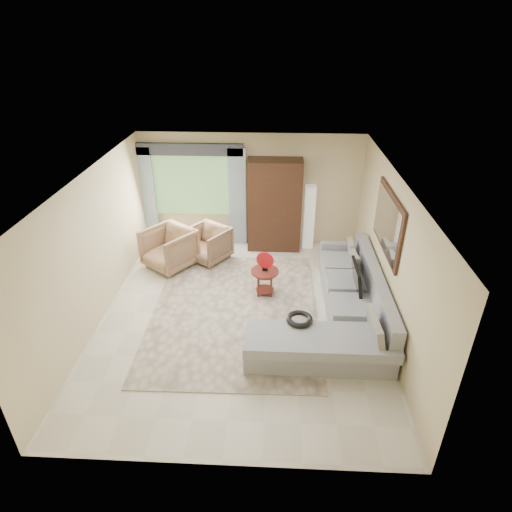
# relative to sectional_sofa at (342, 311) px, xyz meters

# --- Properties ---
(ground) EXTENTS (6.00, 6.00, 0.00)m
(ground) POSITION_rel_sectional_sofa_xyz_m (-1.78, 0.18, -0.28)
(ground) COLOR silver
(ground) RESTS_ON ground
(area_rug) EXTENTS (3.05, 4.04, 0.02)m
(area_rug) POSITION_rel_sectional_sofa_xyz_m (-1.91, 0.30, -0.27)
(area_rug) COLOR beige
(area_rug) RESTS_ON ground
(sectional_sofa) EXTENTS (2.30, 3.46, 0.90)m
(sectional_sofa) POSITION_rel_sectional_sofa_xyz_m (0.00, 0.00, 0.00)
(sectional_sofa) COLOR #A0A2A8
(sectional_sofa) RESTS_ON ground
(tv_screen) EXTENTS (0.14, 0.74, 0.48)m
(tv_screen) POSITION_rel_sectional_sofa_xyz_m (0.27, 0.44, 0.44)
(tv_screen) COLOR black
(tv_screen) RESTS_ON sectional_sofa
(garden_hose) EXTENTS (0.43, 0.43, 0.09)m
(garden_hose) POSITION_rel_sectional_sofa_xyz_m (-0.78, -0.60, 0.26)
(garden_hose) COLOR black
(garden_hose) RESTS_ON sectional_sofa
(coffee_table) EXTENTS (0.53, 0.53, 0.53)m
(coffee_table) POSITION_rel_sectional_sofa_xyz_m (-1.38, 0.89, -0.00)
(coffee_table) COLOR #441612
(coffee_table) RESTS_ON ground
(red_disc) EXTENTS (0.33, 0.12, 0.34)m
(red_disc) POSITION_rel_sectional_sofa_xyz_m (-1.38, 0.89, 0.48)
(red_disc) COLOR #B31116
(red_disc) RESTS_ON coffee_table
(armchair_left) EXTENTS (1.32, 1.32, 0.87)m
(armchair_left) POSITION_rel_sectional_sofa_xyz_m (-3.46, 1.87, 0.15)
(armchair_left) COLOR #9F7C57
(armchair_left) RESTS_ON ground
(armchair_right) EXTENTS (1.15, 1.16, 0.77)m
(armchair_right) POSITION_rel_sectional_sofa_xyz_m (-2.69, 2.22, 0.10)
(armchair_right) COLOR #8B6F4C
(armchair_right) RESTS_ON ground
(potted_plant) EXTENTS (0.54, 0.47, 0.58)m
(potted_plant) POSITION_rel_sectional_sofa_xyz_m (-3.87, 2.58, 0.00)
(potted_plant) COLOR #999999
(potted_plant) RESTS_ON ground
(armoire) EXTENTS (1.20, 0.55, 2.10)m
(armoire) POSITION_rel_sectional_sofa_xyz_m (-1.23, 2.90, 0.77)
(armoire) COLOR black
(armoire) RESTS_ON ground
(floor_lamp) EXTENTS (0.24, 0.24, 1.50)m
(floor_lamp) POSITION_rel_sectional_sofa_xyz_m (-0.43, 2.96, 0.47)
(floor_lamp) COLOR silver
(floor_lamp) RESTS_ON ground
(window) EXTENTS (1.80, 0.04, 1.40)m
(window) POSITION_rel_sectional_sofa_xyz_m (-3.13, 3.15, 1.12)
(window) COLOR #669E59
(window) RESTS_ON wall_back
(curtain_left) EXTENTS (0.40, 0.08, 2.30)m
(curtain_left) POSITION_rel_sectional_sofa_xyz_m (-4.18, 3.06, 0.87)
(curtain_left) COLOR #9EB7CC
(curtain_left) RESTS_ON ground
(curtain_right) EXTENTS (0.40, 0.08, 2.30)m
(curtain_right) POSITION_rel_sectional_sofa_xyz_m (-2.08, 3.06, 0.87)
(curtain_right) COLOR #9EB7CC
(curtain_right) RESTS_ON ground
(valance) EXTENTS (2.40, 0.12, 0.26)m
(valance) POSITION_rel_sectional_sofa_xyz_m (-3.13, 3.08, 1.97)
(valance) COLOR #1E232D
(valance) RESTS_ON wall_back
(wall_mirror) EXTENTS (0.05, 1.70, 1.05)m
(wall_mirror) POSITION_rel_sectional_sofa_xyz_m (0.68, 0.53, 1.47)
(wall_mirror) COLOR black
(wall_mirror) RESTS_ON wall_right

